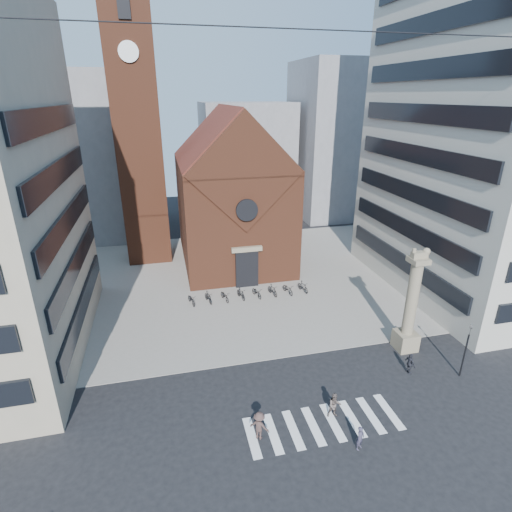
# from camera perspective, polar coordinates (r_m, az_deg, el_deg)

# --- Properties ---
(ground) EXTENTS (120.00, 120.00, 0.00)m
(ground) POSITION_cam_1_polar(r_m,az_deg,el_deg) (29.13, 6.15, -18.87)
(ground) COLOR black
(ground) RESTS_ON ground
(piazza) EXTENTS (46.00, 30.00, 0.05)m
(piazza) POSITION_cam_1_polar(r_m,az_deg,el_deg) (44.62, -1.87, -3.17)
(piazza) COLOR gray
(piazza) RESTS_ON ground
(zebra_crossing) EXTENTS (10.20, 3.20, 0.01)m
(zebra_crossing) POSITION_cam_1_polar(r_m,az_deg,el_deg) (27.25, 9.57, -22.57)
(zebra_crossing) COLOR white
(zebra_crossing) RESTS_ON ground
(church) EXTENTS (12.00, 16.65, 18.00)m
(church) POSITION_cam_1_polar(r_m,az_deg,el_deg) (47.61, -3.47, 8.60)
(church) COLOR brown
(church) RESTS_ON ground
(campanile) EXTENTS (5.50, 5.50, 31.20)m
(campanile) POSITION_cam_1_polar(r_m,az_deg,el_deg) (48.74, -16.57, 17.32)
(campanile) COLOR brown
(campanile) RESTS_ON ground
(building_right) EXTENTS (18.00, 22.00, 32.00)m
(building_right) POSITION_cam_1_polar(r_m,az_deg,el_deg) (45.73, 32.17, 15.05)
(building_right) COLOR #B0AB9F
(building_right) RESTS_ON ground
(bg_block_left) EXTENTS (16.00, 14.00, 22.00)m
(bg_block_left) POSITION_cam_1_polar(r_m,az_deg,el_deg) (62.29, -25.09, 12.64)
(bg_block_left) COLOR gray
(bg_block_left) RESTS_ON ground
(bg_block_mid) EXTENTS (14.00, 12.00, 18.00)m
(bg_block_mid) POSITION_cam_1_polar(r_m,az_deg,el_deg) (67.80, -1.43, 13.53)
(bg_block_mid) COLOR gray
(bg_block_mid) RESTS_ON ground
(bg_block_right) EXTENTS (16.00, 14.00, 24.00)m
(bg_block_right) POSITION_cam_1_polar(r_m,az_deg,el_deg) (69.74, 12.58, 15.76)
(bg_block_right) COLOR gray
(bg_block_right) RESTS_ON ground
(lion_column) EXTENTS (1.63, 1.60, 8.68)m
(lion_column) POSITION_cam_1_polar(r_m,az_deg,el_deg) (33.48, 21.17, -7.29)
(lion_column) COLOR gray
(lion_column) RESTS_ON ground
(traffic_light) EXTENTS (0.13, 0.16, 4.30)m
(traffic_light) POSITION_cam_1_polar(r_m,az_deg,el_deg) (32.58, 27.76, -11.73)
(traffic_light) COLOR black
(traffic_light) RESTS_ON ground
(pedestrian_0) EXTENTS (0.67, 0.62, 1.55)m
(pedestrian_0) POSITION_cam_1_polar(r_m,az_deg,el_deg) (25.80, 14.66, -23.87)
(pedestrian_0) COLOR #373448
(pedestrian_0) RESTS_ON ground
(pedestrian_1) EXTENTS (0.93, 0.77, 1.73)m
(pedestrian_1) POSITION_cam_1_polar(r_m,az_deg,el_deg) (27.27, 11.16, -20.20)
(pedestrian_1) COLOR #5A4D48
(pedestrian_1) RESTS_ON ground
(pedestrian_2) EXTENTS (0.49, 1.00, 1.66)m
(pedestrian_2) POSITION_cam_1_polar(r_m,az_deg,el_deg) (32.14, 21.14, -14.14)
(pedestrian_2) COLOR #282930
(pedestrian_2) RESTS_ON ground
(pedestrian_3) EXTENTS (1.38, 1.26, 1.86)m
(pedestrian_3) POSITION_cam_1_polar(r_m,az_deg,el_deg) (25.53, 0.47, -23.07)
(pedestrian_3) COLOR #46322E
(pedestrian_3) RESTS_ON ground
(scooter_0) EXTENTS (1.10, 1.98, 0.99)m
(scooter_0) POSITION_cam_1_polar(r_m,az_deg,el_deg) (39.51, -9.21, -6.15)
(scooter_0) COLOR black
(scooter_0) RESTS_ON piazza
(scooter_1) EXTENTS (0.95, 1.89, 1.09)m
(scooter_1) POSITION_cam_1_polar(r_m,az_deg,el_deg) (39.60, -6.84, -5.85)
(scooter_1) COLOR black
(scooter_1) RESTS_ON piazza
(scooter_2) EXTENTS (1.10, 1.98, 0.99)m
(scooter_2) POSITION_cam_1_polar(r_m,az_deg,el_deg) (39.80, -4.49, -5.69)
(scooter_2) COLOR black
(scooter_2) RESTS_ON piazza
(scooter_3) EXTENTS (0.95, 1.89, 1.09)m
(scooter_3) POSITION_cam_1_polar(r_m,az_deg,el_deg) (40.02, -2.17, -5.38)
(scooter_3) COLOR black
(scooter_3) RESTS_ON piazza
(scooter_4) EXTENTS (1.10, 1.98, 0.99)m
(scooter_4) POSITION_cam_1_polar(r_m,az_deg,el_deg) (40.36, 0.12, -5.21)
(scooter_4) COLOR black
(scooter_4) RESTS_ON piazza
(scooter_5) EXTENTS (0.95, 1.89, 1.09)m
(scooter_5) POSITION_cam_1_polar(r_m,az_deg,el_deg) (40.70, 2.38, -4.89)
(scooter_5) COLOR black
(scooter_5) RESTS_ON piazza
(scooter_6) EXTENTS (1.10, 1.98, 0.99)m
(scooter_6) POSITION_cam_1_polar(r_m,az_deg,el_deg) (41.16, 4.58, -4.71)
(scooter_6) COLOR black
(scooter_6) RESTS_ON piazza
(scooter_7) EXTENTS (0.95, 1.89, 1.09)m
(scooter_7) POSITION_cam_1_polar(r_m,az_deg,el_deg) (41.63, 6.74, -4.39)
(scooter_7) COLOR black
(scooter_7) RESTS_ON piazza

